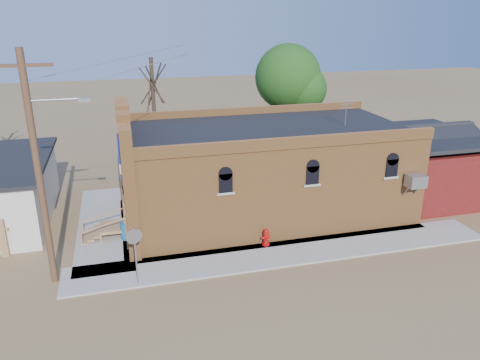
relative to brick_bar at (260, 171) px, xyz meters
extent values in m
plane|color=brown|center=(-1.64, -5.49, -2.34)|extent=(120.00, 120.00, 0.00)
cube|color=#9E9991|center=(-0.14, -4.59, -2.30)|extent=(19.00, 2.20, 0.08)
cube|color=#9E9991|center=(-7.94, 0.51, -2.30)|extent=(2.60, 10.00, 0.08)
cube|color=#B77337|center=(0.36, 0.01, -0.09)|extent=(14.00, 7.00, 4.50)
cube|color=black|center=(0.36, 0.01, 2.21)|extent=(13.80, 6.80, 0.12)
cube|color=#B77337|center=(-6.64, 0.01, 0.56)|extent=(0.50, 7.40, 5.80)
cube|color=navy|center=(-6.94, -1.19, 1.66)|extent=(0.08, 1.10, 1.56)
cube|color=#95959B|center=(6.46, -3.94, 0.26)|extent=(0.85, 0.65, 0.60)
cube|color=#55170E|center=(9.86, 0.01, -0.74)|extent=(5.00, 6.00, 3.20)
cylinder|color=#452A1B|center=(-9.84, -4.29, 2.16)|extent=(0.26, 0.26, 9.00)
cube|color=#452A1B|center=(-9.84, -4.29, 6.06)|extent=(2.00, 0.12, 0.12)
cylinder|color=#95959B|center=(-8.94, -4.29, 4.86)|extent=(1.80, 0.08, 0.08)
cube|color=#95959B|center=(-7.94, -4.29, 4.81)|extent=(0.45, 0.22, 0.14)
cylinder|color=#3F3324|center=(-4.64, 7.51, 1.41)|extent=(0.24, 0.24, 7.50)
cylinder|color=#3F3324|center=(4.36, 8.01, 0.81)|extent=(0.28, 0.28, 6.30)
sphere|color=#234B15|center=(4.36, 8.01, 3.61)|extent=(4.40, 4.40, 4.40)
cylinder|color=#A80B09|center=(-0.83, -3.69, -2.23)|extent=(0.40, 0.40, 0.07)
cylinder|color=#A80B09|center=(-0.83, -3.69, -1.89)|extent=(0.27, 0.27, 0.60)
sphere|color=#A80B09|center=(-0.83, -3.69, -1.58)|extent=(0.24, 0.24, 0.24)
cylinder|color=#A80B09|center=(-0.83, -3.85, -1.89)|extent=(0.13, 0.15, 0.11)
cylinder|color=#A80B09|center=(-0.98, -3.69, -1.89)|extent=(0.15, 0.13, 0.11)
cylinder|color=#A80B09|center=(-0.68, -3.69, -1.89)|extent=(0.15, 0.13, 0.11)
cylinder|color=#95959B|center=(-6.65, -5.49, -1.17)|extent=(0.06, 0.06, 2.17)
cylinder|color=#95959B|center=(-6.65, -5.51, -0.18)|extent=(0.63, 0.23, 0.65)
cylinder|color=#B40A20|center=(-6.65, -5.47, -0.18)|extent=(0.63, 0.23, 0.65)
cylinder|color=#1C598E|center=(-6.94, -1.42, -1.85)|extent=(0.64, 0.64, 0.82)
camera|label=1|loc=(-6.83, -21.79, 7.82)|focal=35.00mm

